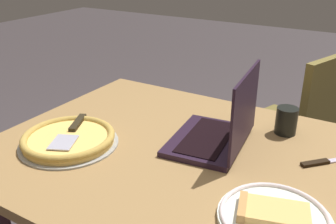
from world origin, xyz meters
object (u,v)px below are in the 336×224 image
at_px(table_knife, 327,161).
at_px(chair_near, 299,126).
at_px(drink_cup, 286,120).
at_px(pizza_tray, 69,139).
at_px(laptop, 220,130).
at_px(dining_table, 177,180).
at_px(pizza_plate, 274,216).

distance_m(table_knife, chair_near, 0.80).
height_order(drink_cup, chair_near, chair_near).
distance_m(pizza_tray, drink_cup, 0.73).
bearing_deg(laptop, table_knife, 11.52).
height_order(laptop, pizza_tray, laptop).
relative_size(dining_table, chair_near, 1.28).
bearing_deg(pizza_plate, drink_cup, 101.99).
bearing_deg(table_knife, pizza_tray, -157.14).
bearing_deg(dining_table, table_knife, 21.48).
distance_m(pizza_plate, table_knife, 0.34).
bearing_deg(table_knife, chair_near, 106.68).
relative_size(pizza_tray, drink_cup, 3.41).
bearing_deg(laptop, chair_near, 82.95).
xyz_separation_m(dining_table, table_knife, (0.42, 0.16, 0.12)).
distance_m(dining_table, drink_cup, 0.42).
relative_size(pizza_tray, table_knife, 1.89).
bearing_deg(dining_table, laptop, 44.90).
xyz_separation_m(pizza_plate, table_knife, (0.06, 0.34, -0.01)).
xyz_separation_m(pizza_plate, chair_near, (-0.16, 1.07, -0.25)).
height_order(pizza_plate, chair_near, chair_near).
xyz_separation_m(table_knife, drink_cup, (-0.16, 0.13, 0.04)).
xyz_separation_m(pizza_plate, drink_cup, (-0.10, 0.47, 0.03)).
distance_m(pizza_plate, pizza_tray, 0.68).
bearing_deg(chair_near, pizza_plate, -81.55).
xyz_separation_m(pizza_tray, table_knife, (0.74, 0.31, -0.02)).
bearing_deg(pizza_tray, dining_table, 24.63).
bearing_deg(dining_table, drink_cup, 48.80).
xyz_separation_m(laptop, drink_cup, (0.16, 0.19, -0.01)).
bearing_deg(table_knife, dining_table, -158.52).
relative_size(laptop, chair_near, 0.36).
height_order(table_knife, drink_cup, drink_cup).
distance_m(drink_cup, chair_near, 0.67).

